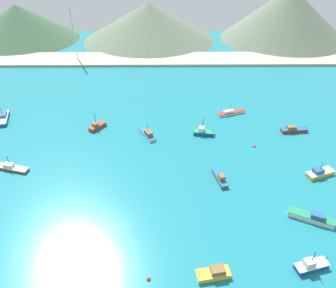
{
  "coord_description": "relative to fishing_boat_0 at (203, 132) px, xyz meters",
  "views": [
    {
      "loc": [
        12.58,
        -52.16,
        59.95
      ],
      "look_at": [
        13.3,
        30.18,
        2.23
      ],
      "focal_mm": 33.29,
      "sensor_mm": 36.0,
      "label": 1
    }
  ],
  "objects": [
    {
      "name": "fishing_boat_0",
      "position": [
        0.0,
        0.0,
        0.0
      ],
      "size": [
        7.42,
        3.73,
        6.45
      ],
      "color": "#14478C",
      "rests_on": "ground"
    },
    {
      "name": "hill_east",
      "position": [
        62.26,
        111.32,
        14.66
      ],
      "size": [
        79.0,
        79.0,
        31.21
      ],
      "color": "#60705B",
      "rests_on": "ground"
    },
    {
      "name": "fishing_boat_8",
      "position": [
        17.5,
        -52.38,
        0.05
      ],
      "size": [
        7.69,
        4.16,
        5.76
      ],
      "color": "#14478C",
      "rests_on": "ground"
    },
    {
      "name": "beach_strip",
      "position": [
        -25.73,
        74.06,
        -0.35
      ],
      "size": [
        247.0,
        19.52,
        1.2
      ],
      "primitive_type": "cube",
      "color": "#C6B793",
      "rests_on": "ground"
    },
    {
      "name": "fishing_boat_6",
      "position": [
        -19.5,
        -0.83,
        -0.14
      ],
      "size": [
        6.76,
        9.51,
        4.93
      ],
      "color": "silver",
      "rests_on": "ground"
    },
    {
      "name": "fishing_boat_12",
      "position": [
        -37.87,
        4.36,
        -0.07
      ],
      "size": [
        5.98,
        6.77,
        6.33
      ],
      "color": "brown",
      "rests_on": "ground"
    },
    {
      "name": "fishing_boat_4",
      "position": [
        -59.26,
        -18.73,
        -0.28
      ],
      "size": [
        10.16,
        4.85,
        5.07
      ],
      "color": "brown",
      "rests_on": "ground"
    },
    {
      "name": "radio_tower",
      "position": [
        -60.17,
        72.4,
        13.44
      ],
      "size": [
        2.82,
        2.26,
        28.21
      ],
      "color": "silver",
      "rests_on": "ground"
    },
    {
      "name": "fishing_boat_3",
      "position": [
        22.87,
        -39.02,
        -0.05
      ],
      "size": [
        11.01,
        6.87,
        2.51
      ],
      "color": "silver",
      "rests_on": "ground"
    },
    {
      "name": "fishing_boat_1",
      "position": [
        32.21,
        1.61,
        -0.13
      ],
      "size": [
        9.59,
        3.38,
        2.46
      ],
      "color": "red",
      "rests_on": "ground"
    },
    {
      "name": "ground",
      "position": [
        -25.73,
        -9.18,
        -1.2
      ],
      "size": [
        260.0,
        280.0,
        0.5
      ],
      "color": "teal"
    },
    {
      "name": "fishing_boat_2",
      "position": [
        2.39,
        -24.09,
        -0.13
      ],
      "size": [
        3.83,
        8.33,
        2.54
      ],
      "color": "brown",
      "rests_on": "ground"
    },
    {
      "name": "fishing_boat_10",
      "position": [
        -74.26,
        10.66,
        -0.06
      ],
      "size": [
        6.07,
        11.14,
        5.44
      ],
      "color": "#1E5BA8",
      "rests_on": "ground"
    },
    {
      "name": "fishing_boat_13",
      "position": [
        31.81,
        -22.14,
        -0.04
      ],
      "size": [
        9.06,
        5.61,
        5.08
      ],
      "color": "gold",
      "rests_on": "ground"
    },
    {
      "name": "fishing_boat_5",
      "position": [
        -3.22,
        -53.91,
        -0.07
      ],
      "size": [
        7.42,
        3.83,
        2.38
      ],
      "color": "gold",
      "rests_on": "ground"
    },
    {
      "name": "hill_central",
      "position": [
        -23.35,
        112.39,
        10.05
      ],
      "size": [
        83.14,
        83.14,
        22.0
      ],
      "color": "#60705B",
      "rests_on": "ground"
    },
    {
      "name": "hill_west",
      "position": [
        -104.09,
        111.15,
        9.81
      ],
      "size": [
        70.51,
        70.51,
        21.52
      ],
      "color": "#3D6042",
      "rests_on": "ground"
    },
    {
      "name": "buoy_1",
      "position": [
        16.18,
        -7.6,
        -0.79
      ],
      "size": [
        0.93,
        0.93,
        0.93
      ],
      "color": "red",
      "rests_on": "ground"
    },
    {
      "name": "fishing_boat_9",
      "position": [
        12.16,
        14.32,
        -0.31
      ],
      "size": [
        11.16,
        5.66,
        4.95
      ],
      "color": "silver",
      "rests_on": "ground"
    },
    {
      "name": "buoy_0",
      "position": [
        -16.87,
        -54.65,
        -0.8
      ],
      "size": [
        0.85,
        0.85,
        0.85
      ],
      "color": "red",
      "rests_on": "ground"
    }
  ]
}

